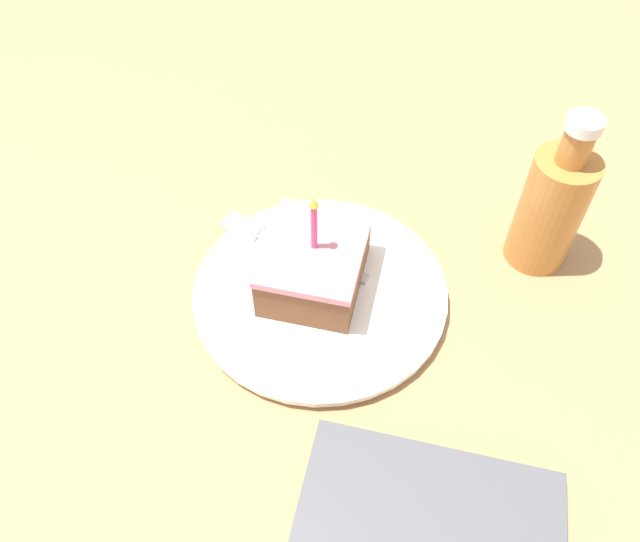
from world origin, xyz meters
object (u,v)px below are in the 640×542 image
fork (284,244)px  plate (320,292)px  bottle (552,207)px  cake_slice (314,264)px

fork → plate: bearing=137.4°
bottle → cake_slice: bearing=25.4°
fork → bottle: bottle is taller
bottle → fork: bearing=13.8°
plate → cake_slice: size_ratio=2.20×
plate → bottle: bearing=-152.3°
plate → fork: bearing=-42.6°
plate → bottle: 0.25m
cake_slice → fork: size_ratio=0.67×
plate → fork: (0.05, -0.05, 0.01)m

